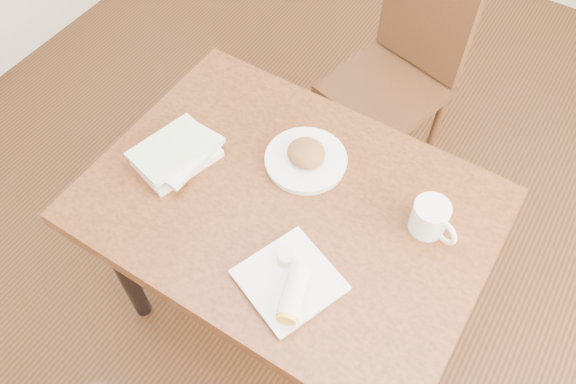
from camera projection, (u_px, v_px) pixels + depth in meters
The scene contains 7 objects.
ground at pixel (288, 306), 2.25m from camera, with size 4.00×5.00×0.01m, color #472814.
table at pixel (288, 217), 1.70m from camera, with size 1.16×0.84×0.75m.
chair_far at pixel (401, 66), 2.25m from camera, with size 0.51×0.51×0.95m.
plate_scone at pixel (306, 157), 1.69m from camera, with size 0.25×0.25×0.08m.
coffee_mug at pixel (431, 218), 1.54m from camera, with size 0.15×0.10×0.10m.
plate_burrito at pixel (291, 284), 1.46m from camera, with size 0.30×0.30×0.08m.
book_stack at pixel (177, 154), 1.69m from camera, with size 0.22×0.27×0.06m.
Camera 1 is at (0.49, -0.77, 2.11)m, focal length 35.00 mm.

